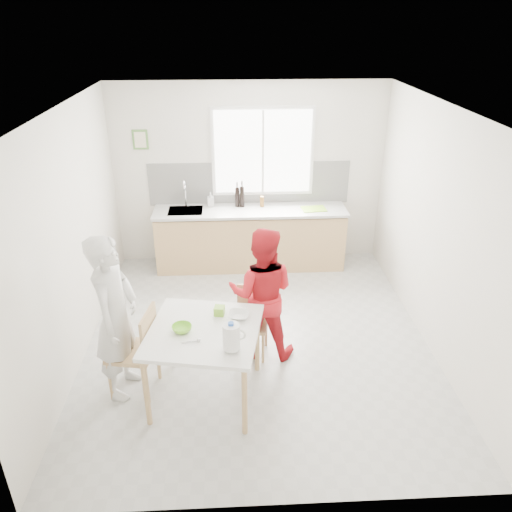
{
  "coord_description": "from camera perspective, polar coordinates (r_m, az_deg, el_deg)",
  "views": [
    {
      "loc": [
        -0.28,
        -4.93,
        3.57
      ],
      "look_at": [
        -0.01,
        0.2,
        1.02
      ],
      "focal_mm": 35.0,
      "sensor_mm": 36.0,
      "label": 1
    }
  ],
  "objects": [
    {
      "name": "room_shell",
      "position": [
        5.3,
        0.18,
        5.13
      ],
      "size": [
        4.5,
        4.5,
        4.5
      ],
      "color": "silver",
      "rests_on": "ground"
    },
    {
      "name": "spoon",
      "position": [
        4.7,
        -7.56,
        -9.68
      ],
      "size": [
        0.16,
        0.04,
        0.01
      ],
      "primitive_type": "cylinder",
      "rotation": [
        0.0,
        1.57,
        0.17
      ],
      "color": "#A5A5AA",
      "rests_on": "dining_table"
    },
    {
      "name": "chair_far",
      "position": [
        5.67,
        -0.53,
        -7.05
      ],
      "size": [
        0.43,
        0.43,
        0.8
      ],
      "rotation": [
        0.0,
        0.0,
        -0.18
      ],
      "color": "tan",
      "rests_on": "ground"
    },
    {
      "name": "bowl_white",
      "position": [
        5.0,
        -2.0,
        -6.78
      ],
      "size": [
        0.24,
        0.24,
        0.05
      ],
      "primitive_type": "imported",
      "rotation": [
        0.0,
        0.0,
        -0.18
      ],
      "color": "white",
      "rests_on": "dining_table"
    },
    {
      "name": "wine_bottle_a",
      "position": [
        7.43,
        -1.6,
        6.83
      ],
      "size": [
        0.07,
        0.07,
        0.32
      ],
      "primitive_type": "cylinder",
      "color": "black",
      "rests_on": "kitchen_counter"
    },
    {
      "name": "dining_table",
      "position": [
        4.91,
        -5.95,
        -9.16
      ],
      "size": [
        1.22,
        1.22,
        0.81
      ],
      "rotation": [
        0.0,
        0.0,
        -0.18
      ],
      "color": "white",
      "rests_on": "ground"
    },
    {
      "name": "person_white",
      "position": [
        5.08,
        -15.73,
        -6.77
      ],
      "size": [
        0.52,
        0.7,
        1.74
      ],
      "primitive_type": "imported",
      "rotation": [
        0.0,
        0.0,
        1.39
      ],
      "color": "silver",
      "rests_on": "ground"
    },
    {
      "name": "kitchen_counter",
      "position": [
        7.57,
        -0.68,
        1.82
      ],
      "size": [
        2.84,
        0.64,
        1.37
      ],
      "color": "tan",
      "rests_on": "ground"
    },
    {
      "name": "ground",
      "position": [
        6.09,
        0.16,
        -9.45
      ],
      "size": [
        4.5,
        4.5,
        0.0
      ],
      "primitive_type": "plane",
      "color": "#B7B7B2",
      "rests_on": "ground"
    },
    {
      "name": "backsplash",
      "position": [
        7.55,
        -0.77,
        8.31
      ],
      "size": [
        3.0,
        0.02,
        0.65
      ],
      "primitive_type": "cube",
      "color": "white",
      "rests_on": "room_shell"
    },
    {
      "name": "picture_frame",
      "position": [
        7.46,
        -13.09,
        12.82
      ],
      "size": [
        0.22,
        0.03,
        0.28
      ],
      "color": "#568A3F",
      "rests_on": "room_shell"
    },
    {
      "name": "cutting_board",
      "position": [
        7.42,
        6.62,
        5.37
      ],
      "size": [
        0.37,
        0.28,
        0.01
      ],
      "primitive_type": "cube",
      "rotation": [
        0.0,
        0.0,
        0.1
      ],
      "color": "#92D030",
      "rests_on": "kitchen_counter"
    },
    {
      "name": "wine_bottle_b",
      "position": [
        7.45,
        -2.16,
        6.78
      ],
      "size": [
        0.07,
        0.07,
        0.3
      ],
      "primitive_type": "cylinder",
      "color": "black",
      "rests_on": "kitchen_counter"
    },
    {
      "name": "soap_bottle",
      "position": [
        7.5,
        -5.2,
        6.49
      ],
      "size": [
        0.1,
        0.1,
        0.21
      ],
      "primitive_type": "imported",
      "rotation": [
        0.0,
        0.0,
        0.05
      ],
      "color": "#999999",
      "rests_on": "kitchen_counter"
    },
    {
      "name": "window",
      "position": [
        7.41,
        0.79,
        11.8
      ],
      "size": [
        1.5,
        0.06,
        1.3
      ],
      "color": "white",
      "rests_on": "room_shell"
    },
    {
      "name": "bowl_green",
      "position": [
        4.85,
        -8.47,
        -8.19
      ],
      "size": [
        0.22,
        0.22,
        0.06
      ],
      "primitive_type": "imported",
      "rotation": [
        0.0,
        0.0,
        -0.18
      ],
      "color": "#81D731",
      "rests_on": "dining_table"
    },
    {
      "name": "milk_jug",
      "position": [
        4.5,
        -2.79,
        -9.16
      ],
      "size": [
        0.22,
        0.16,
        0.27
      ],
      "rotation": [
        0.0,
        0.0,
        -0.18
      ],
      "color": "white",
      "rests_on": "dining_table"
    },
    {
      "name": "jar_amber",
      "position": [
        7.46,
        0.69,
        6.25
      ],
      "size": [
        0.06,
        0.06,
        0.16
      ],
      "primitive_type": "cylinder",
      "color": "brown",
      "rests_on": "kitchen_counter"
    },
    {
      "name": "chair_left",
      "position": [
        5.21,
        -13.26,
        -10.19
      ],
      "size": [
        0.51,
        0.51,
        0.95
      ],
      "rotation": [
        0.0,
        0.0,
        -1.75
      ],
      "color": "tan",
      "rests_on": "ground"
    },
    {
      "name": "green_box",
      "position": [
        5.04,
        -4.2,
        -6.24
      ],
      "size": [
        0.12,
        0.12,
        0.09
      ],
      "primitive_type": "cube",
      "rotation": [
        0.0,
        0.0,
        -0.18
      ],
      "color": "#77B72A",
      "rests_on": "dining_table"
    },
    {
      "name": "person_red",
      "position": [
        5.48,
        0.67,
        -4.3
      ],
      "size": [
        0.84,
        0.71,
        1.54
      ],
      "primitive_type": "imported",
      "rotation": [
        0.0,
        0.0,
        2.96
      ],
      "color": "red",
      "rests_on": "ground"
    }
  ]
}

